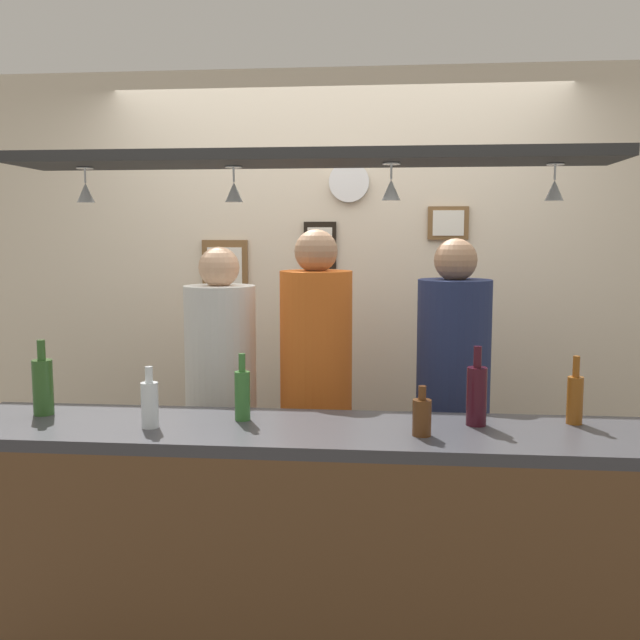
{
  "coord_description": "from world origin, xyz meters",
  "views": [
    {
      "loc": [
        0.31,
        -2.97,
        1.69
      ],
      "look_at": [
        0.0,
        0.1,
        1.33
      ],
      "focal_mm": 40.69,
      "sensor_mm": 36.0,
      "label": 1
    }
  ],
  "objects_px": {
    "bottle_beer_amber_tall": "(575,398)",
    "bottle_beer_brown_stubby": "(422,416)",
    "bottle_champagne_green": "(43,385)",
    "person_right_navy_shirt": "(453,382)",
    "picture_frame_upper_small": "(448,223)",
    "person_left_white_patterned_shirt": "(221,383)",
    "picture_frame_caricature": "(225,270)",
    "bottle_beer_green_import": "(242,394)",
    "wall_clock": "(349,182)",
    "person_middle_orange_shirt": "(316,374)",
    "bottle_soda_clear": "(150,403)",
    "bottle_wine_dark_red": "(477,394)",
    "picture_frame_crest": "(320,245)"
  },
  "relations": [
    {
      "from": "person_left_white_patterned_shirt",
      "to": "person_right_navy_shirt",
      "type": "height_order",
      "value": "person_right_navy_shirt"
    },
    {
      "from": "bottle_wine_dark_red",
      "to": "picture_frame_caricature",
      "type": "height_order",
      "value": "picture_frame_caricature"
    },
    {
      "from": "picture_frame_crest",
      "to": "person_left_white_patterned_shirt",
      "type": "bearing_deg",
      "value": -121.87
    },
    {
      "from": "bottle_champagne_green",
      "to": "bottle_beer_green_import",
      "type": "xyz_separation_m",
      "value": [
        0.81,
        -0.01,
        -0.01
      ]
    },
    {
      "from": "picture_frame_caricature",
      "to": "picture_frame_upper_small",
      "type": "relative_size",
      "value": 1.55
    },
    {
      "from": "person_left_white_patterned_shirt",
      "to": "person_middle_orange_shirt",
      "type": "relative_size",
      "value": 0.95
    },
    {
      "from": "person_middle_orange_shirt",
      "to": "bottle_champagne_green",
      "type": "bearing_deg",
      "value": -147.15
    },
    {
      "from": "person_left_white_patterned_shirt",
      "to": "bottle_champagne_green",
      "type": "bearing_deg",
      "value": -130.38
    },
    {
      "from": "bottle_beer_brown_stubby",
      "to": "person_right_navy_shirt",
      "type": "bearing_deg",
      "value": 77.8
    },
    {
      "from": "person_middle_orange_shirt",
      "to": "bottle_beer_green_import",
      "type": "height_order",
      "value": "person_middle_orange_shirt"
    },
    {
      "from": "person_middle_orange_shirt",
      "to": "picture_frame_upper_small",
      "type": "xyz_separation_m",
      "value": [
        0.65,
        0.66,
        0.72
      ]
    },
    {
      "from": "person_right_navy_shirt",
      "to": "bottle_wine_dark_red",
      "type": "bearing_deg",
      "value": -87.2
    },
    {
      "from": "person_right_navy_shirt",
      "to": "bottle_soda_clear",
      "type": "distance_m",
      "value": 1.43
    },
    {
      "from": "person_right_navy_shirt",
      "to": "picture_frame_upper_small",
      "type": "xyz_separation_m",
      "value": [
        0.01,
        0.66,
        0.75
      ]
    },
    {
      "from": "bottle_beer_amber_tall",
      "to": "bottle_beer_brown_stubby",
      "type": "bearing_deg",
      "value": -159.1
    },
    {
      "from": "bottle_soda_clear",
      "to": "picture_frame_crest",
      "type": "distance_m",
      "value": 1.65
    },
    {
      "from": "person_right_navy_shirt",
      "to": "wall_clock",
      "type": "distance_m",
      "value": 1.29
    },
    {
      "from": "bottle_wine_dark_red",
      "to": "picture_frame_caricature",
      "type": "relative_size",
      "value": 0.88
    },
    {
      "from": "wall_clock",
      "to": "bottle_beer_brown_stubby",
      "type": "bearing_deg",
      "value": -76.61
    },
    {
      "from": "bottle_beer_green_import",
      "to": "picture_frame_caricature",
      "type": "xyz_separation_m",
      "value": [
        -0.37,
        1.33,
        0.41
      ]
    },
    {
      "from": "wall_clock",
      "to": "bottle_champagne_green",
      "type": "bearing_deg",
      "value": -130.72
    },
    {
      "from": "person_middle_orange_shirt",
      "to": "person_right_navy_shirt",
      "type": "bearing_deg",
      "value": 0.0
    },
    {
      "from": "person_left_white_patterned_shirt",
      "to": "picture_frame_caricature",
      "type": "xyz_separation_m",
      "value": [
        -0.13,
        0.66,
        0.51
      ]
    },
    {
      "from": "person_left_white_patterned_shirt",
      "to": "bottle_champagne_green",
      "type": "height_order",
      "value": "person_left_white_patterned_shirt"
    },
    {
      "from": "bottle_beer_brown_stubby",
      "to": "bottle_beer_amber_tall",
      "type": "bearing_deg",
      "value": 20.9
    },
    {
      "from": "person_middle_orange_shirt",
      "to": "picture_frame_caricature",
      "type": "height_order",
      "value": "person_middle_orange_shirt"
    },
    {
      "from": "bottle_beer_amber_tall",
      "to": "wall_clock",
      "type": "distance_m",
      "value": 1.8
    },
    {
      "from": "bottle_soda_clear",
      "to": "picture_frame_upper_small",
      "type": "xyz_separation_m",
      "value": [
        1.19,
        1.47,
        0.68
      ]
    },
    {
      "from": "person_left_white_patterned_shirt",
      "to": "bottle_soda_clear",
      "type": "height_order",
      "value": "person_left_white_patterned_shirt"
    },
    {
      "from": "person_right_navy_shirt",
      "to": "bottle_beer_amber_tall",
      "type": "relative_size",
      "value": 6.46
    },
    {
      "from": "bottle_beer_brown_stubby",
      "to": "picture_frame_caricature",
      "type": "distance_m",
      "value": 1.87
    },
    {
      "from": "bottle_champagne_green",
      "to": "picture_frame_upper_small",
      "type": "distance_m",
      "value": 2.23
    },
    {
      "from": "bottle_wine_dark_red",
      "to": "bottle_beer_amber_tall",
      "type": "bearing_deg",
      "value": 8.81
    },
    {
      "from": "bottle_beer_green_import",
      "to": "picture_frame_crest",
      "type": "bearing_deg",
      "value": 82.82
    },
    {
      "from": "person_middle_orange_shirt",
      "to": "bottle_beer_green_import",
      "type": "bearing_deg",
      "value": -107.87
    },
    {
      "from": "bottle_beer_brown_stubby",
      "to": "wall_clock",
      "type": "height_order",
      "value": "wall_clock"
    },
    {
      "from": "bottle_soda_clear",
      "to": "bottle_beer_green_import",
      "type": "relative_size",
      "value": 0.88
    },
    {
      "from": "bottle_soda_clear",
      "to": "bottle_beer_green_import",
      "type": "distance_m",
      "value": 0.35
    },
    {
      "from": "bottle_soda_clear",
      "to": "picture_frame_upper_small",
      "type": "bearing_deg",
      "value": 51.15
    },
    {
      "from": "bottle_beer_amber_tall",
      "to": "picture_frame_caricature",
      "type": "bearing_deg",
      "value": 142.31
    },
    {
      "from": "bottle_beer_amber_tall",
      "to": "bottle_champagne_green",
      "type": "xyz_separation_m",
      "value": [
        -2.07,
        -0.06,
        0.02
      ]
    },
    {
      "from": "bottle_beer_brown_stubby",
      "to": "wall_clock",
      "type": "bearing_deg",
      "value": 103.39
    },
    {
      "from": "person_left_white_patterned_shirt",
      "to": "picture_frame_upper_small",
      "type": "relative_size",
      "value": 7.45
    },
    {
      "from": "bottle_beer_brown_stubby",
      "to": "picture_frame_crest",
      "type": "relative_size",
      "value": 0.69
    },
    {
      "from": "bottle_champagne_green",
      "to": "bottle_beer_brown_stubby",
      "type": "height_order",
      "value": "bottle_champagne_green"
    },
    {
      "from": "person_right_navy_shirt",
      "to": "picture_frame_caricature",
      "type": "bearing_deg",
      "value": 151.59
    },
    {
      "from": "bottle_champagne_green",
      "to": "bottle_beer_brown_stubby",
      "type": "relative_size",
      "value": 1.67
    },
    {
      "from": "bottle_wine_dark_red",
      "to": "bottle_beer_brown_stubby",
      "type": "distance_m",
      "value": 0.27
    },
    {
      "from": "person_left_white_patterned_shirt",
      "to": "person_right_navy_shirt",
      "type": "distance_m",
      "value": 1.1
    },
    {
      "from": "bottle_champagne_green",
      "to": "bottle_soda_clear",
      "type": "height_order",
      "value": "bottle_champagne_green"
    }
  ]
}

